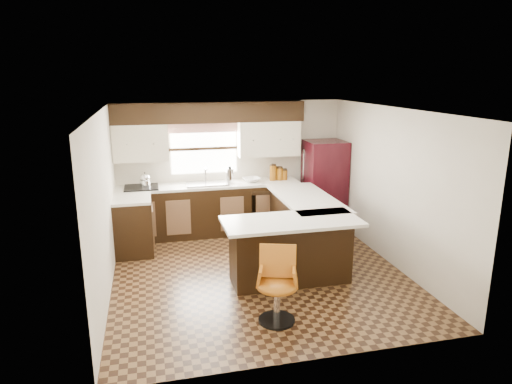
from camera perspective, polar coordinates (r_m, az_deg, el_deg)
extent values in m
plane|color=#49301A|center=(6.90, 0.32, -10.09)|extent=(4.40, 4.40, 0.00)
plane|color=silver|center=(6.29, 0.35, 10.22)|extent=(4.40, 4.40, 0.00)
plane|color=beige|center=(8.59, -3.15, 3.28)|extent=(4.40, 0.00, 4.40)
plane|color=beige|center=(4.49, 7.05, -7.47)|extent=(4.40, 0.00, 4.40)
plane|color=beige|center=(6.35, -18.43, -1.52)|extent=(0.00, 4.40, 4.40)
plane|color=beige|center=(7.26, 16.64, 0.60)|extent=(0.00, 4.40, 4.40)
cube|color=black|center=(8.41, -5.73, -2.28)|extent=(3.30, 0.60, 0.90)
cube|color=black|center=(7.74, -15.04, -4.24)|extent=(0.60, 0.70, 0.90)
cube|color=silver|center=(8.29, -5.81, 0.85)|extent=(3.30, 0.60, 0.04)
cube|color=silver|center=(7.60, -15.28, -0.86)|extent=(0.60, 0.70, 0.04)
cube|color=black|center=(8.21, -5.82, 9.90)|extent=(3.40, 0.35, 0.36)
cube|color=beige|center=(8.20, -14.25, 6.00)|extent=(0.94, 0.35, 0.64)
cube|color=beige|center=(8.48, 1.57, 6.71)|extent=(1.14, 0.35, 0.64)
cube|color=white|center=(8.43, -6.52, 5.41)|extent=(1.20, 0.02, 0.90)
cube|color=#D19B93|center=(8.34, -6.56, 8.02)|extent=(1.30, 0.06, 0.18)
cube|color=#B2B2B7|center=(8.26, -6.15, 1.05)|extent=(0.75, 0.45, 0.03)
cube|color=black|center=(8.34, 1.37, -2.51)|extent=(0.58, 0.03, 0.78)
cube|color=black|center=(8.20, -14.14, 0.57)|extent=(0.58, 0.50, 0.02)
cube|color=black|center=(7.53, 5.88, -4.32)|extent=(0.60, 1.95, 0.90)
cube|color=black|center=(6.50, 4.30, -7.38)|extent=(1.65, 0.60, 0.90)
cube|color=silver|center=(7.41, 6.34, -0.83)|extent=(0.84, 1.95, 0.04)
cube|color=silver|center=(6.26, 4.45, -3.68)|extent=(1.89, 0.84, 0.04)
cube|color=black|center=(8.76, 8.52, 0.92)|extent=(0.72, 0.69, 1.67)
cylinder|color=silver|center=(8.31, -3.29, 2.06)|extent=(0.13, 0.13, 0.27)
imported|color=white|center=(8.41, -0.56, 1.54)|extent=(0.37, 0.37, 0.08)
cylinder|color=brown|center=(8.51, 2.13, 2.39)|extent=(0.13, 0.13, 0.28)
cylinder|color=brown|center=(8.55, 2.95, 2.25)|extent=(0.14, 0.14, 0.23)
cylinder|color=brown|center=(8.58, 3.53, 2.13)|extent=(0.13, 0.13, 0.18)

